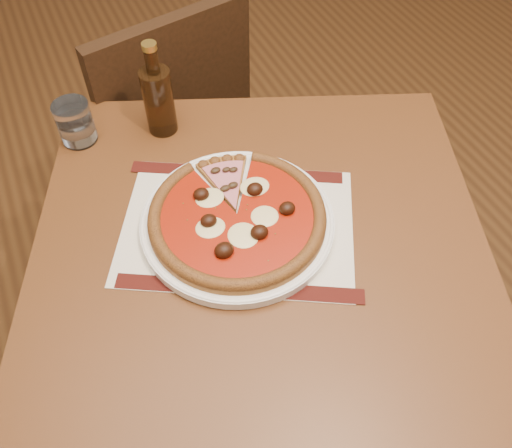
# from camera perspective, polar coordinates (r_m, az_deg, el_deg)

# --- Properties ---
(table) EXTENTS (1.04, 1.04, 0.75)m
(table) POSITION_cam_1_polar(r_m,az_deg,el_deg) (1.04, 0.46, -5.31)
(table) COLOR #5F3216
(table) RESTS_ON ground
(chair_far) EXTENTS (0.49, 0.49, 0.87)m
(chair_far) POSITION_cam_1_polar(r_m,az_deg,el_deg) (1.57, -9.53, 10.24)
(chair_far) COLOR black
(chair_far) RESTS_ON ground
(placemat) EXTENTS (0.50, 0.46, 0.00)m
(placemat) POSITION_cam_1_polar(r_m,az_deg,el_deg) (0.97, -1.95, -0.20)
(placemat) COLOR silver
(placemat) RESTS_ON table
(plate) EXTENTS (0.35, 0.35, 0.02)m
(plate) POSITION_cam_1_polar(r_m,az_deg,el_deg) (0.97, -1.96, 0.16)
(plate) COLOR white
(plate) RESTS_ON placemat
(pizza) EXTENTS (0.31, 0.31, 0.04)m
(pizza) POSITION_cam_1_polar(r_m,az_deg,el_deg) (0.95, -1.99, 0.90)
(pizza) COLOR olive
(pizza) RESTS_ON plate
(ham_slice) EXTENTS (0.10, 0.14, 0.02)m
(ham_slice) POSITION_cam_1_polar(r_m,az_deg,el_deg) (1.01, -2.46, 4.52)
(ham_slice) COLOR olive
(ham_slice) RESTS_ON plate
(water_glass) EXTENTS (0.09, 0.09, 0.09)m
(water_glass) POSITION_cam_1_polar(r_m,az_deg,el_deg) (1.16, -18.51, 10.10)
(water_glass) COLOR white
(water_glass) RESTS_ON table
(bottle) EXTENTS (0.06, 0.06, 0.20)m
(bottle) POSITION_cam_1_polar(r_m,az_deg,el_deg) (1.12, -10.25, 12.92)
(bottle) COLOR #341E0D
(bottle) RESTS_ON table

